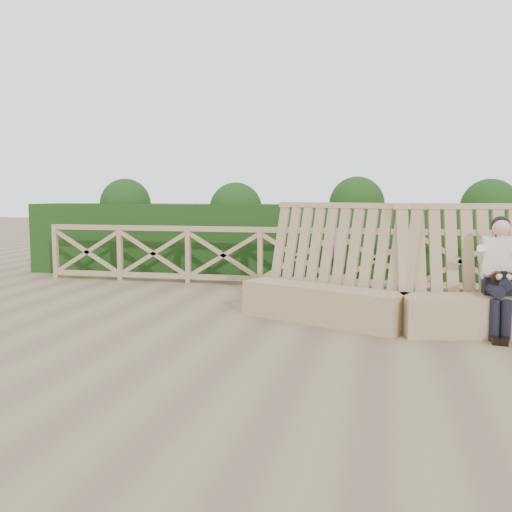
# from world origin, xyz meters

# --- Properties ---
(ground) EXTENTS (60.00, 60.00, 0.00)m
(ground) POSITION_xyz_m (0.00, 0.00, 0.00)
(ground) COLOR brown
(ground) RESTS_ON ground
(bench) EXTENTS (4.47, 1.64, 1.62)m
(bench) POSITION_xyz_m (1.86, 0.61, 0.41)
(bench) COLOR #8A694F
(bench) RESTS_ON ground
(woman) EXTENTS (0.40, 0.85, 1.45)m
(woman) POSITION_xyz_m (2.94, 0.44, 0.78)
(woman) COLOR black
(woman) RESTS_ON ground
(guardrail) EXTENTS (10.10, 0.09, 1.10)m
(guardrail) POSITION_xyz_m (0.00, 3.50, 0.55)
(guardrail) COLOR #977D58
(guardrail) RESTS_ON ground
(hedge) EXTENTS (12.00, 1.20, 1.50)m
(hedge) POSITION_xyz_m (0.00, 4.70, 0.75)
(hedge) COLOR black
(hedge) RESTS_ON ground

